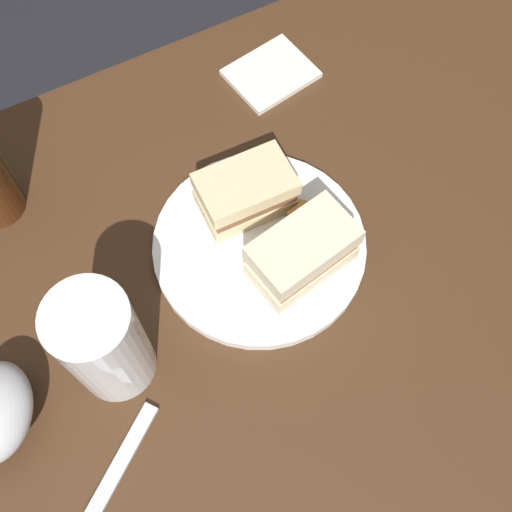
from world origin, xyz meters
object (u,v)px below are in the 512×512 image
object	(u,v)px
sandwich_half_left	(302,253)
pint_glass	(106,346)
sandwich_half_right	(246,192)
fork	(108,486)
plate	(259,246)
napkin	(271,74)

from	to	relation	value
sandwich_half_left	pint_glass	xyz separation A→B (m)	(-0.23, -0.00, 0.02)
sandwich_half_right	fork	bearing A→B (deg)	-141.29
plate	sandwich_half_right	size ratio (longest dim) A/B	2.26
plate	sandwich_half_left	xyz separation A→B (m)	(0.03, -0.05, 0.04)
sandwich_half_right	sandwich_half_left	bearing A→B (deg)	-80.33
pint_glass	napkin	size ratio (longest dim) A/B	1.44
sandwich_half_right	plate	bearing A→B (deg)	-101.40
pint_glass	fork	xyz separation A→B (m)	(-0.06, -0.11, -0.06)
sandwich_half_right	pint_glass	size ratio (longest dim) A/B	0.71
sandwich_half_right	fork	xyz separation A→B (m)	(-0.27, -0.22, -0.04)
sandwich_half_left	sandwich_half_right	world-z (taller)	sandwich_half_left
napkin	sandwich_half_left	bearing A→B (deg)	-112.04
sandwich_half_left	napkin	xyz separation A→B (m)	(0.11, 0.27, -0.04)
plate	sandwich_half_right	world-z (taller)	sandwich_half_right
sandwich_half_right	fork	distance (m)	0.35
pint_glass	fork	size ratio (longest dim) A/B	0.88
sandwich_half_right	fork	world-z (taller)	sandwich_half_right
sandwich_half_right	napkin	world-z (taller)	sandwich_half_right
sandwich_half_left	napkin	size ratio (longest dim) A/B	1.15
pint_glass	napkin	bearing A→B (deg)	38.98
napkin	fork	size ratio (longest dim) A/B	0.61
plate	pint_glass	distance (m)	0.22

